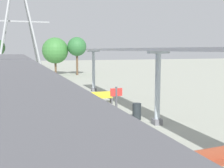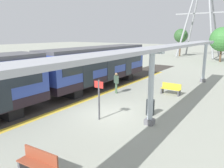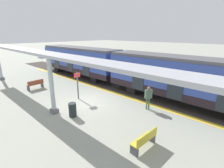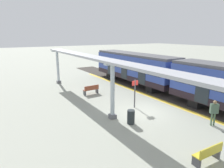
# 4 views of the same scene
# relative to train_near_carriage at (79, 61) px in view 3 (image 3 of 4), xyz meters

# --- Properties ---
(ground_plane) EXTENTS (176.00, 176.00, 0.00)m
(ground_plane) POSITION_rel_train_near_carriage_xyz_m (4.70, 7.50, -1.83)
(ground_plane) COLOR #9CA091
(tactile_edge_strip) EXTENTS (0.45, 30.83, 0.01)m
(tactile_edge_strip) POSITION_rel_train_near_carriage_xyz_m (1.82, 7.50, -1.82)
(tactile_edge_strip) COLOR gold
(tactile_edge_strip) RESTS_ON ground
(trackbed) EXTENTS (3.20, 42.83, 0.01)m
(trackbed) POSITION_rel_train_near_carriage_xyz_m (-0.01, 7.50, -1.83)
(trackbed) COLOR #38332D
(trackbed) RESTS_ON ground
(train_near_carriage) EXTENTS (2.65, 12.16, 3.48)m
(train_near_carriage) POSITION_rel_train_near_carriage_xyz_m (0.00, 0.00, 0.00)
(train_near_carriage) COLOR #2F469E
(train_near_carriage) RESTS_ON ground
(train_far_carriage) EXTENTS (2.65, 12.16, 3.48)m
(train_far_carriage) POSITION_rel_train_near_carriage_xyz_m (0.00, 12.74, 0.00)
(train_far_carriage) COLOR #2F469E
(train_far_carriage) RESTS_ON ground
(canopy_pillar_second) EXTENTS (1.10, 0.44, 3.78)m
(canopy_pillar_second) POSITION_rel_train_near_carriage_xyz_m (7.37, 7.31, 0.09)
(canopy_pillar_second) COLOR slate
(canopy_pillar_second) RESTS_ON ground
(canopy_beam) EXTENTS (1.20, 25.17, 0.16)m
(canopy_beam) POSITION_rel_train_near_carriage_xyz_m (7.37, 7.55, 2.03)
(canopy_beam) COLOR #A8AAB2
(canopy_beam) RESTS_ON canopy_pillar_nearest
(bench_near_end) EXTENTS (1.52, 0.52, 0.86)m
(bench_near_end) POSITION_rel_train_near_carriage_xyz_m (6.09, 1.41, -1.39)
(bench_near_end) COLOR brown
(bench_near_end) RESTS_ON ground
(bench_mid_platform) EXTENTS (1.52, 0.50, 0.86)m
(bench_mid_platform) POSITION_rel_train_near_carriage_xyz_m (6.30, 13.60, -1.39)
(bench_mid_platform) COLOR gold
(bench_mid_platform) RESTS_ON ground
(trash_bin) EXTENTS (0.48, 0.48, 0.90)m
(trash_bin) POSITION_rel_train_near_carriage_xyz_m (6.80, 8.62, -1.38)
(trash_bin) COLOR #23292C
(trash_bin) RESTS_ON ground
(platform_info_sign) EXTENTS (0.56, 0.10, 2.20)m
(platform_info_sign) POSITION_rel_train_near_carriage_xyz_m (4.80, 6.42, -0.50)
(platform_info_sign) COLOR #4C4C51
(platform_info_sign) RESTS_ON ground
(passenger_waiting_near_edge) EXTENTS (0.51, 0.44, 1.64)m
(passenger_waiting_near_edge) POSITION_rel_train_near_carriage_xyz_m (2.63, 11.50, -0.81)
(passenger_waiting_near_edge) COLOR #4A694A
(passenger_waiting_near_edge) RESTS_ON ground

